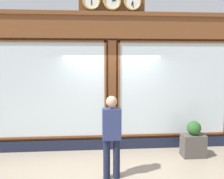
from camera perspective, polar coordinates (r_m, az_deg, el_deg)
shop_facade at (r=6.28m, az=-0.09°, el=1.94°), size 6.61×0.42×4.14m
pedestrian at (r=4.77m, az=-0.10°, el=-10.62°), size 0.37×0.23×1.69m
planter_box at (r=6.34m, az=18.96°, el=-12.64°), size 0.56×0.36×0.56m
planter_shrub at (r=6.21m, az=19.14°, el=-8.73°), size 0.34×0.34×0.34m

